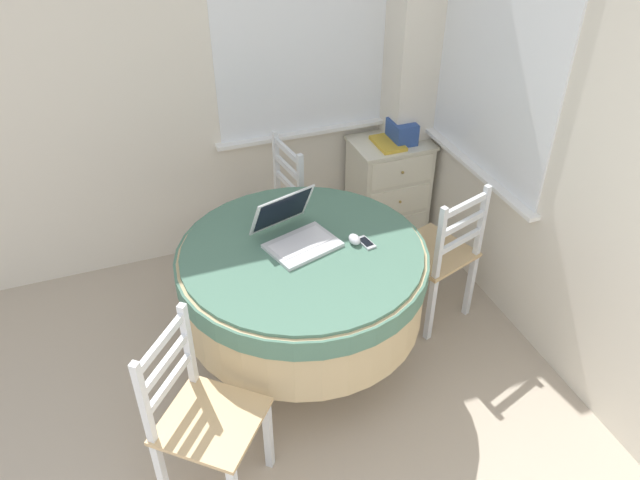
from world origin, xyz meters
name	(u,v)px	position (x,y,z in m)	size (l,w,h in m)	color
corner_room_shell	(385,137)	(1.17, 2.05, 1.28)	(4.26, 5.10, 2.55)	silver
round_dining_table	(303,278)	(0.73, 1.99, 0.60)	(1.25, 1.25, 0.78)	#4C3D2D
laptop	(295,233)	(0.73, 2.07, 0.83)	(0.42, 0.43, 0.24)	silver
computer_mouse	(354,239)	(1.00, 1.95, 0.80)	(0.05, 0.08, 0.04)	silver
cell_phone	(366,243)	(1.05, 1.93, 0.78)	(0.07, 0.12, 0.01)	#B2B7BC
dining_chair_near_back_window	(270,213)	(0.82, 2.84, 0.44)	(0.45, 0.44, 0.90)	tan
dining_chair_near_right_window	(438,255)	(1.59, 2.09, 0.44)	(0.50, 0.50, 0.90)	tan
dining_chair_camera_near	(202,418)	(0.09, 1.43, 0.44)	(0.56, 0.56, 0.90)	tan
corner_cabinet	(388,187)	(1.72, 3.01, 0.35)	(0.52, 0.40, 0.70)	silver
storage_box	(402,132)	(1.78, 3.00, 0.77)	(0.15, 0.20, 0.14)	#2D4C93
book_on_cabinet	(388,143)	(1.68, 2.98, 0.71)	(0.16, 0.26, 0.02)	gold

